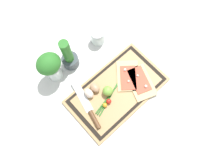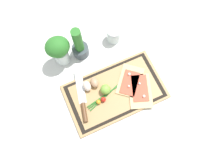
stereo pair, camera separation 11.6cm
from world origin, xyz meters
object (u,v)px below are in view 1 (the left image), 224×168
herb_pot (69,57)px  pizza_slice_near (140,82)px  knife (90,112)px  egg_pink (89,93)px  herb_glass (50,66)px  sauce_jar (98,37)px  cherry_tomato_yellow (105,105)px  pizza_slice_far (128,76)px  lime (108,91)px  egg_brown (95,88)px  cherry_tomato_red (109,101)px

herb_pot → pizza_slice_near: bearing=-60.0°
knife → egg_pink: size_ratio=4.89×
pizza_slice_near → herb_glass: herb_glass is taller
knife → sauce_jar: bearing=43.4°
egg_pink → herb_pot: 0.22m
cherry_tomato_yellow → herb_glass: herb_glass is taller
knife → pizza_slice_far: bearing=2.2°
lime → sauce_jar: sauce_jar is taller
cherry_tomato_yellow → lime: bearing=35.9°
pizza_slice_far → egg_brown: bearing=159.3°
cherry_tomato_red → pizza_slice_near: bearing=-9.7°
cherry_tomato_red → herb_pot: (-0.00, 0.31, 0.05)m
pizza_slice_far → egg_pink: bearing=163.4°
egg_pink → cherry_tomato_red: egg_pink is taller
cherry_tomato_yellow → herb_pot: (0.03, 0.31, 0.05)m
knife → egg_pink: bearing=53.5°
knife → egg_brown: size_ratio=4.89×
knife → herb_pot: herb_pot is taller
knife → cherry_tomato_yellow: bearing=-18.3°
pizza_slice_far → egg_brown: egg_brown is taller
egg_pink → herb_glass: size_ratio=0.29×
lime → herb_pot: bearing=96.7°
egg_pink → cherry_tomato_red: 0.11m
egg_brown → pizza_slice_near: bearing=-33.7°
cherry_tomato_yellow → herb_glass: 0.34m
egg_brown → herb_pot: 0.21m
pizza_slice_far → sauce_jar: bearing=83.3°
knife → egg_pink: (0.06, 0.08, 0.01)m
pizza_slice_near → egg_brown: bearing=146.3°
lime → herb_pot: (-0.03, 0.27, 0.03)m
pizza_slice_near → egg_pink: size_ratio=3.73×
lime → herb_pot: herb_pot is taller
cherry_tomato_yellow → herb_pot: herb_pot is taller
pizza_slice_far → cherry_tomato_red: cherry_tomato_red is taller
herb_pot → knife: bearing=-110.0°
pizza_slice_near → cherry_tomato_red: (-0.20, 0.03, 0.01)m
knife → herb_pot: (0.10, 0.29, 0.05)m
knife → egg_brown: egg_brown is taller
sauce_jar → herb_glass: herb_glass is taller
lime → egg_pink: bearing=143.2°
cherry_tomato_yellow → pizza_slice_near: bearing=-8.1°
egg_brown → herb_pot: herb_pot is taller
pizza_slice_near → cherry_tomato_red: 0.20m
egg_pink → sauce_jar: (0.26, 0.22, 0.00)m
pizza_slice_far → herb_pot: 0.33m
egg_pink → pizza_slice_far: bearing=-16.6°
pizza_slice_near → cherry_tomato_yellow: size_ratio=8.90×
herb_glass → egg_brown: bearing=-64.2°
pizza_slice_far → egg_pink: egg_pink is taller
egg_brown → cherry_tomato_yellow: bearing=-102.4°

